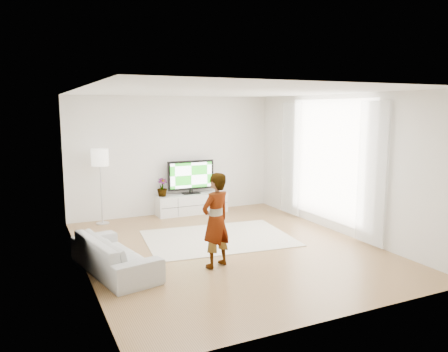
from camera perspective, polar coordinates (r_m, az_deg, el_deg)
name	(u,v)px	position (r m, az deg, el deg)	size (l,w,h in m)	color
floor	(228,248)	(8.05, 0.50, -9.36)	(6.00, 6.00, 0.00)	#9D7947
ceiling	(228,91)	(7.65, 0.52, 10.99)	(6.00, 6.00, 0.00)	white
wall_left	(81,182)	(7.03, -18.20, -0.71)	(0.02, 6.00, 2.80)	silver
wall_right	(340,164)	(9.08, 14.89, 1.49)	(0.02, 6.00, 2.80)	silver
wall_back	(174,156)	(10.49, -6.60, 2.67)	(5.00, 0.02, 2.80)	silver
wall_front	(340,205)	(5.23, 14.92, -3.73)	(5.00, 0.02, 2.80)	silver
window	(330,160)	(9.29, 13.62, 2.01)	(0.01, 2.60, 2.50)	white
curtain_near	(372,174)	(8.29, 18.77, 0.29)	(0.04, 0.70, 2.60)	white
curtain_far	(291,159)	(10.30, 8.73, 2.23)	(0.04, 0.70, 2.60)	white
media_console	(192,204)	(10.58, -4.25, -3.61)	(1.71, 0.49, 0.48)	silver
television	(191,176)	(10.48, -4.34, 0.03)	(1.15, 0.23, 0.80)	black
game_console	(220,187)	(10.79, -0.55, -1.41)	(0.07, 0.17, 0.23)	white
potted_plant	(162,187)	(10.26, -8.08, -1.47)	(0.24, 0.24, 0.43)	#3F7238
rug	(218,238)	(8.60, -0.76, -8.11)	(2.77, 2.00, 0.01)	beige
player	(216,220)	(6.90, -1.07, -5.80)	(0.55, 0.36, 1.51)	#334772
sofa	(114,254)	(7.08, -14.12, -9.81)	(1.91, 0.75, 0.56)	beige
floor_lamp	(100,161)	(9.78, -15.89, 1.92)	(0.37, 0.37, 1.65)	silver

